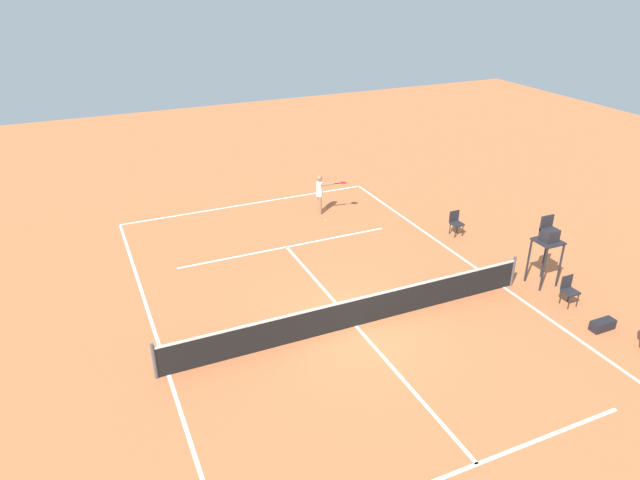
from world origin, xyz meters
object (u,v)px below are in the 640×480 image
tennis_ball (326,221)px  courtside_chair_near (569,289)px  player_serving (321,191)px  courtside_chair_mid (456,222)px  equipment_bag (603,325)px  umpire_chair (548,240)px

tennis_ball → courtside_chair_near: 9.88m
player_serving → courtside_chair_mid: bearing=52.0°
player_serving → courtside_chair_near: bearing=30.4°
courtside_chair_mid → equipment_bag: courtside_chair_mid is taller
courtside_chair_mid → equipment_bag: 7.20m
courtside_chair_mid → umpire_chair: bearing=94.0°
equipment_bag → courtside_chair_near: bearing=-93.8°
courtside_chair_near → player_serving: bearing=-67.0°
courtside_chair_mid → equipment_bag: bearing=90.3°
umpire_chair → equipment_bag: 3.19m
tennis_ball → courtside_chair_near: (-4.30, 8.88, 0.50)m
player_serving → courtside_chair_near: size_ratio=1.81×
equipment_bag → tennis_ball: bearing=-67.9°
tennis_ball → umpire_chair: size_ratio=0.03×
player_serving → tennis_ball: size_ratio=25.33×
tennis_ball → equipment_bag: size_ratio=0.09×
player_serving → umpire_chair: 9.48m
umpire_chair → courtside_chair_near: 1.72m
tennis_ball → equipment_bag: (-4.20, 10.37, 0.12)m
umpire_chair → courtside_chair_mid: size_ratio=2.54×
courtside_chair_near → equipment_bag: courtside_chair_near is taller
player_serving → courtside_chair_near: player_serving is taller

